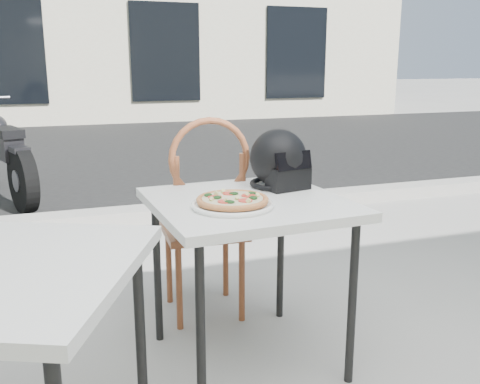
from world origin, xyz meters
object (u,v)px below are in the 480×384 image
object	(u,v)px
pizza	(232,200)
helmet	(279,161)
cafe_chair_main	(206,209)
plate	(232,205)
cafe_table_main	(248,214)
motorcycle	(1,155)

from	to	relation	value
pizza	helmet	bearing A→B (deg)	41.22
cafe_chair_main	plate	bearing A→B (deg)	88.16
pizza	cafe_table_main	bearing A→B (deg)	45.44
cafe_chair_main	motorcycle	world-z (taller)	cafe_chair_main
plate	pizza	distance (m)	0.02
pizza	helmet	distance (m)	0.45
pizza	helmet	xyz separation A→B (m)	(0.33, 0.29, 0.09)
helmet	plate	bearing A→B (deg)	-150.89
plate	helmet	xyz separation A→B (m)	(0.33, 0.29, 0.11)
plate	helmet	distance (m)	0.45
pizza	motorcycle	size ratio (longest dim) A/B	0.16
cafe_table_main	motorcycle	bearing A→B (deg)	109.23
cafe_chair_main	motorcycle	xyz separation A→B (m)	(-1.24, 3.27, -0.17)
plate	pizza	world-z (taller)	pizza
cafe_table_main	plate	xyz separation A→B (m)	(-0.11, -0.11, 0.08)
motorcycle	helmet	bearing A→B (deg)	-84.96
helmet	pizza	bearing A→B (deg)	-150.91
pizza	motorcycle	distance (m)	4.04
cafe_chair_main	motorcycle	distance (m)	3.50
plate	helmet	world-z (taller)	helmet
plate	motorcycle	size ratio (longest dim) A/B	0.23
plate	cafe_chair_main	world-z (taller)	cafe_chair_main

